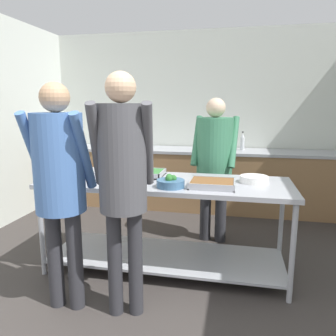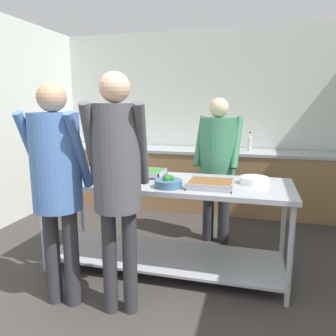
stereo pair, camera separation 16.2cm
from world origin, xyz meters
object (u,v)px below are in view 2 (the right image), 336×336
(broccoli_bowl, at_px, (168,183))
(water_bottle, at_px, (250,142))
(cook_behind_counter, at_px, (218,156))
(sauce_pan, at_px, (92,172))
(serving_tray_roast, at_px, (141,173))
(guest_serving_left, at_px, (56,173))
(guest_serving_right, at_px, (117,169))
(plate_stack, at_px, (254,180))
(serving_tray_vegetables, at_px, (211,184))

(broccoli_bowl, bearing_deg, water_bottle, 74.53)
(cook_behind_counter, relative_size, water_bottle, 6.00)
(sauce_pan, distance_m, cook_behind_counter, 1.36)
(serving_tray_roast, bearing_deg, cook_behind_counter, 41.18)
(water_bottle, bearing_deg, sauce_pan, -125.89)
(sauce_pan, distance_m, guest_serving_left, 0.77)
(sauce_pan, relative_size, guest_serving_left, 0.21)
(guest_serving_right, distance_m, cook_behind_counter, 1.59)
(serving_tray_roast, distance_m, water_bottle, 2.08)
(sauce_pan, distance_m, guest_serving_right, 0.97)
(serving_tray_roast, bearing_deg, plate_stack, -3.60)
(serving_tray_vegetables, relative_size, guest_serving_left, 0.22)
(guest_serving_left, xyz_separation_m, guest_serving_right, (0.48, 0.01, 0.05))
(plate_stack, height_order, guest_serving_right, guest_serving_right)
(cook_behind_counter, bearing_deg, guest_serving_right, -109.64)
(serving_tray_vegetables, relative_size, water_bottle, 1.41)
(plate_stack, bearing_deg, sauce_pan, -176.41)
(broccoli_bowl, distance_m, plate_stack, 0.77)
(plate_stack, relative_size, cook_behind_counter, 0.16)
(serving_tray_vegetables, bearing_deg, sauce_pan, 173.55)
(serving_tray_roast, bearing_deg, broccoli_bowl, -45.55)
(broccoli_bowl, relative_size, guest_serving_left, 0.14)
(serving_tray_vegetables, relative_size, cook_behind_counter, 0.23)
(broccoli_bowl, relative_size, water_bottle, 0.88)
(cook_behind_counter, xyz_separation_m, water_bottle, (0.32, 1.23, 0.03))
(sauce_pan, relative_size, water_bottle, 1.34)
(sauce_pan, distance_m, water_bottle, 2.46)
(serving_tray_roast, bearing_deg, serving_tray_vegetables, -22.17)
(plate_stack, bearing_deg, guest_serving_right, -138.28)
(cook_behind_counter, bearing_deg, broccoli_bowl, -106.83)
(cook_behind_counter, height_order, water_bottle, cook_behind_counter)
(broccoli_bowl, height_order, guest_serving_right, guest_serving_right)
(broccoli_bowl, relative_size, cook_behind_counter, 0.15)
(serving_tray_vegetables, relative_size, plate_stack, 1.47)
(guest_serving_right, height_order, water_bottle, guest_serving_right)
(sauce_pan, bearing_deg, serving_tray_roast, 20.27)
(serving_tray_roast, distance_m, broccoli_bowl, 0.55)
(guest_serving_left, bearing_deg, cook_behind_counter, 56.15)
(guest_serving_right, bearing_deg, guest_serving_left, -178.44)
(serving_tray_roast, bearing_deg, water_bottle, 61.38)
(serving_tray_roast, relative_size, cook_behind_counter, 0.28)
(guest_serving_left, bearing_deg, water_bottle, 64.14)
(plate_stack, distance_m, water_bottle, 1.90)
(serving_tray_roast, bearing_deg, sauce_pan, -159.73)
(water_bottle, bearing_deg, guest_serving_left, -115.86)
(sauce_pan, height_order, guest_serving_right, guest_serving_right)
(sauce_pan, xyz_separation_m, plate_stack, (1.52, 0.10, -0.01))
(serving_tray_vegetables, relative_size, guest_serving_right, 0.22)
(serving_tray_vegetables, bearing_deg, cook_behind_counter, 92.94)
(broccoli_bowl, bearing_deg, guest_serving_right, -114.78)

